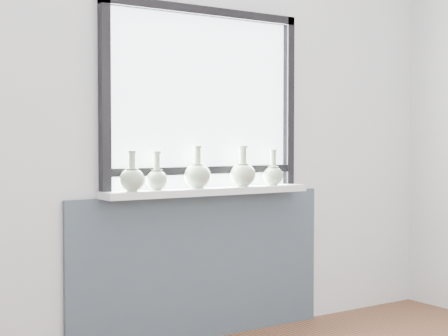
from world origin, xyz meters
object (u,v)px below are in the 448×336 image
vase_a (132,178)px  vase_c (197,174)px  vase_b (157,178)px  vase_e (273,174)px  windowsill (209,191)px  vase_d (243,173)px

vase_a → vase_c: 0.42m
vase_a → vase_b: 0.17m
vase_b → vase_e: 0.80m
windowsill → vase_a: bearing=-176.8°
windowsill → vase_b: vase_b is taller
windowsill → vase_e: bearing=-1.5°
vase_a → vase_c: size_ratio=0.90×
vase_d → vase_e: vase_d is taller
vase_c → vase_d: size_ratio=1.01×
vase_d → vase_c: bearing=176.8°
vase_c → vase_d: (0.31, -0.02, 0.00)m
windowsill → vase_e: 0.47m
vase_c → vase_e: (0.54, -0.01, -0.01)m
vase_d → vase_e: (0.23, 0.01, -0.01)m
vase_a → vase_d: 0.73m
vase_d → vase_e: size_ratio=1.10×
vase_b → vase_a: bearing=-169.8°
vase_b → vase_c: (0.26, -0.01, 0.01)m
vase_c → vase_b: bearing=178.8°
vase_e → vase_b: bearing=179.0°
vase_b → vase_e: (0.80, -0.01, -0.00)m
vase_b → vase_d: bearing=-2.3°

